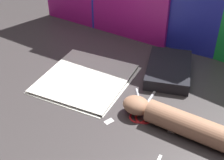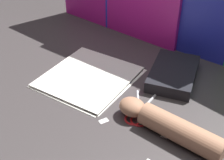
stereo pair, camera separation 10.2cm
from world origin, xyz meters
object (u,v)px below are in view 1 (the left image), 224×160
Objects in this scene: paper_stack at (86,79)px; scissors at (142,111)px; book_closed at (169,69)px; hand_forearm at (176,121)px.

paper_stack is 1.87× the size of scissors.
scissors reaches higher than paper_stack.
book_closed is at bearing 35.70° from paper_stack.
paper_stack is at bearing 165.83° from scissors.
hand_forearm reaches higher than paper_stack.
scissors is 0.12m from hand_forearm.
scissors is (0.25, -0.06, -0.00)m from paper_stack.
book_closed reaches higher than scissors.
hand_forearm is at bearing -65.53° from book_closed.
scissors is 0.54× the size of hand_forearm.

